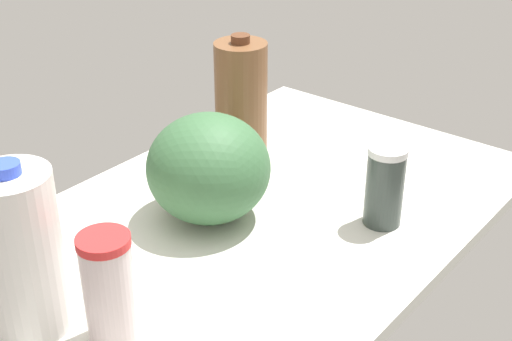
# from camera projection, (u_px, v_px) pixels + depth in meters

# --- Properties ---
(countertop) EXTENTS (1.20, 0.76, 0.03)m
(countertop) POSITION_uv_depth(u_px,v_px,m) (256.00, 220.00, 1.45)
(countertop) COLOR silver
(countertop) RESTS_ON ground
(shaker_bottle) EXTENTS (0.08, 0.08, 0.17)m
(shaker_bottle) POSITION_uv_depth(u_px,v_px,m) (385.00, 186.00, 1.38)
(shaker_bottle) COLOR #333E39
(shaker_bottle) RESTS_ON countertop
(watermelon) EXTENTS (0.24, 0.24, 0.22)m
(watermelon) POSITION_uv_depth(u_px,v_px,m) (209.00, 168.00, 1.39)
(watermelon) COLOR #37643C
(watermelon) RESTS_ON countertop
(milk_jug) EXTENTS (0.13, 0.13, 0.29)m
(milk_jug) POSITION_uv_depth(u_px,v_px,m) (21.00, 253.00, 1.08)
(milk_jug) COLOR white
(milk_jug) RESTS_ON countertop
(tumbler_cup) EXTENTS (0.08, 0.08, 0.19)m
(tumbler_cup) POSITION_uv_depth(u_px,v_px,m) (109.00, 289.00, 1.08)
(tumbler_cup) COLOR beige
(tumbler_cup) RESTS_ON countertop
(chocolate_milk_jug) EXTENTS (0.12, 0.12, 0.30)m
(chocolate_milk_jug) POSITION_uv_depth(u_px,v_px,m) (241.00, 103.00, 1.60)
(chocolate_milk_jug) COLOR brown
(chocolate_milk_jug) RESTS_ON countertop
(lemon_beside_bowl) EXTENTS (0.07, 0.07, 0.07)m
(lemon_beside_bowl) POSITION_uv_depth(u_px,v_px,m) (177.00, 150.00, 1.63)
(lemon_beside_bowl) COLOR yellow
(lemon_beside_bowl) RESTS_ON countertop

